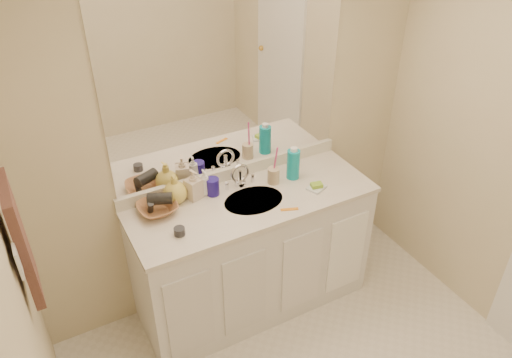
{
  "coord_description": "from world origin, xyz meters",
  "views": [
    {
      "loc": [
        -1.14,
        -1.13,
        2.64
      ],
      "look_at": [
        0.0,
        0.97,
        1.05
      ],
      "focal_mm": 35.0,
      "sensor_mm": 36.0,
      "label": 1
    }
  ],
  "objects": [
    {
      "name": "soap_dish",
      "position": [
        0.4,
        0.93,
        0.89
      ],
      "size": [
        0.14,
        0.12,
        0.01
      ],
      "primitive_type": "cube",
      "rotation": [
        0.0,
        0.0,
        0.39
      ],
      "color": "silver",
      "rests_on": "countertop"
    },
    {
      "name": "soap_bottle_yellow",
      "position": [
        -0.41,
        1.22,
        0.97
      ],
      "size": [
        0.18,
        0.18,
        0.18
      ],
      "primitive_type": "imported",
      "rotation": [
        0.0,
        0.0,
        -0.28
      ],
      "color": "#D9C554",
      "rests_on": "countertop"
    },
    {
      "name": "mouthwash_bottle",
      "position": [
        0.34,
        1.11,
        0.98
      ],
      "size": [
        0.1,
        0.1,
        0.2
      ],
      "primitive_type": "cylinder",
      "rotation": [
        0.0,
        0.0,
        0.22
      ],
      "color": "#0E99AC",
      "rests_on": "countertop"
    },
    {
      "name": "orange_comb",
      "position": [
        0.14,
        0.82,
        0.88
      ],
      "size": [
        0.11,
        0.06,
        0.0
      ],
      "primitive_type": "cube",
      "rotation": [
        0.0,
        0.0,
        -0.37
      ],
      "color": "orange",
      "rests_on": "countertop"
    },
    {
      "name": "soap_bottle_white",
      "position": [
        -0.23,
        1.2,
        0.97
      ],
      "size": [
        0.07,
        0.07,
        0.17
      ],
      "primitive_type": "imported",
      "rotation": [
        0.0,
        0.0,
        0.01
      ],
      "color": "silver",
      "rests_on": "countertop"
    },
    {
      "name": "blue_mug",
      "position": [
        -0.19,
        1.18,
        0.93
      ],
      "size": [
        0.11,
        0.11,
        0.11
      ],
      "primitive_type": "cylinder",
      "rotation": [
        0.0,
        0.0,
        0.43
      ],
      "color": "navy",
      "rests_on": "countertop"
    },
    {
      "name": "toothbrush",
      "position": [
        0.21,
        1.11,
        1.03
      ],
      "size": [
        0.02,
        0.04,
        0.21
      ],
      "primitive_type": "cylinder",
      "rotation": [
        0.14,
        0.0,
        0.34
      ],
      "color": "#DE3A8B",
      "rests_on": "tan_cup"
    },
    {
      "name": "soap_bottle_cream",
      "position": [
        -0.3,
        1.2,
        0.98
      ],
      "size": [
        0.11,
        0.11,
        0.19
      ],
      "primitive_type": "imported",
      "rotation": [
        0.0,
        0.0,
        0.33
      ],
      "color": "beige",
      "rests_on": "countertop"
    },
    {
      "name": "countertop",
      "position": [
        0.0,
        1.02,
        0.86
      ],
      "size": [
        1.52,
        0.57,
        0.03
      ],
      "primitive_type": "cube",
      "color": "silver",
      "rests_on": "vanity_cabinet"
    },
    {
      "name": "switch_plate",
      "position": [
        -1.27,
        0.57,
        1.3
      ],
      "size": [
        0.01,
        0.08,
        0.13
      ],
      "primitive_type": "cube",
      "color": "white",
      "rests_on": "wall_left"
    },
    {
      "name": "green_soap",
      "position": [
        0.4,
        0.93,
        0.9
      ],
      "size": [
        0.08,
        0.06,
        0.02
      ],
      "primitive_type": "cube",
      "rotation": [
        0.0,
        0.0,
        -0.22
      ],
      "color": "#86B92D",
      "rests_on": "soap_dish"
    },
    {
      "name": "backsplash",
      "position": [
        0.0,
        1.29,
        0.92
      ],
      "size": [
        1.52,
        0.03,
        0.08
      ],
      "primitive_type": "cube",
      "color": "silver",
      "rests_on": "countertop"
    },
    {
      "name": "wall_back",
      "position": [
        0.0,
        1.3,
        1.2
      ],
      "size": [
        2.6,
        0.02,
        2.4
      ],
      "primitive_type": "cube",
      "color": "beige",
      "rests_on": "floor"
    },
    {
      "name": "sink_basin",
      "position": [
        0.0,
        1.0,
        0.87
      ],
      "size": [
        0.37,
        0.37,
        0.02
      ],
      "primitive_type": "cylinder",
      "color": "beige",
      "rests_on": "countertop"
    },
    {
      "name": "mirror",
      "position": [
        0.0,
        1.29,
        1.56
      ],
      "size": [
        1.48,
        0.01,
        1.2
      ],
      "primitive_type": "cube",
      "color": "white",
      "rests_on": "wall_back"
    },
    {
      "name": "wicker_basket",
      "position": [
        -0.54,
        1.17,
        0.91
      ],
      "size": [
        0.24,
        0.24,
        0.06
      ],
      "primitive_type": "imported",
      "rotation": [
        0.0,
        0.0,
        0.06
      ],
      "color": "#9B643E",
      "rests_on": "countertop"
    },
    {
      "name": "faucet",
      "position": [
        0.0,
        1.18,
        0.94
      ],
      "size": [
        0.02,
        0.02,
        0.11
      ],
      "primitive_type": "cylinder",
      "color": "silver",
      "rests_on": "countertop"
    },
    {
      "name": "tan_cup",
      "position": [
        0.2,
        1.11,
        0.93
      ],
      "size": [
        0.09,
        0.09,
        0.1
      ],
      "primitive_type": "cylinder",
      "rotation": [
        0.0,
        0.0,
        -0.26
      ],
      "color": "tan",
      "rests_on": "countertop"
    },
    {
      "name": "hand_towel",
      "position": [
        -1.25,
        0.77,
        1.25
      ],
      "size": [
        0.04,
        0.32,
        0.55
      ],
      "primitive_type": "cube",
      "color": "#3A231F",
      "rests_on": "towel_ring"
    },
    {
      "name": "hair_dryer",
      "position": [
        -0.52,
        1.17,
        0.97
      ],
      "size": [
        0.16,
        0.12,
        0.07
      ],
      "primitive_type": "cylinder",
      "rotation": [
        0.0,
        1.57,
        -0.42
      ],
      "color": "black",
      "rests_on": "wicker_basket"
    },
    {
      "name": "dark_jar",
      "position": [
        -0.51,
        0.92,
        0.9
      ],
      "size": [
        0.07,
        0.07,
        0.04
      ],
      "primitive_type": "cylinder",
      "rotation": [
        0.0,
        0.0,
        0.14
      ],
      "color": "#27272C",
      "rests_on": "countertop"
    },
    {
      "name": "vanity_cabinet",
      "position": [
        0.0,
        1.02,
        0.42
      ],
      "size": [
        1.5,
        0.55,
        0.85
      ],
      "primitive_type": "cube",
      "color": "silver",
      "rests_on": "floor"
    }
  ]
}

